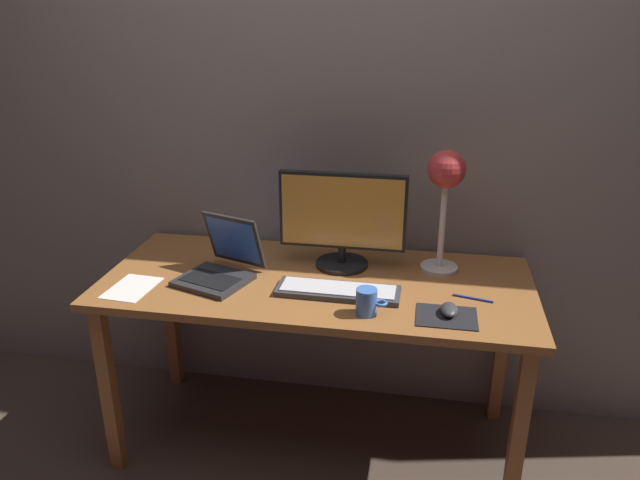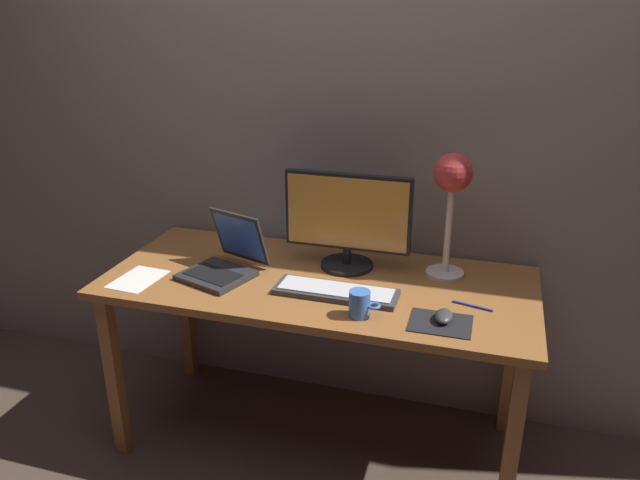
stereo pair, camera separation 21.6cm
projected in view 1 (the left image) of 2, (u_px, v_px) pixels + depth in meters
The scene contains 12 objects.
ground_plane at pixel (317, 439), 2.55m from camera, with size 4.80×4.80×0.00m, color #47382D.
back_wall at pixel (334, 111), 2.44m from camera, with size 4.80×0.06×2.60m, color gray.
desk at pixel (317, 298), 2.31m from camera, with size 1.60×0.70×0.74m.
monitor at pixel (342, 218), 2.32m from camera, with size 0.49×0.21×0.38m.
keyboard_main at pixel (338, 291), 2.16m from camera, with size 0.44×0.15×0.03m.
laptop at pixel (223, 261), 2.28m from camera, with size 0.32×0.35×0.23m.
desk_lamp at pixel (446, 182), 2.23m from camera, with size 0.14×0.14×0.47m.
mousepad at pixel (447, 317), 2.01m from camera, with size 0.20×0.16×0.00m, color black.
mouse at pixel (449, 310), 2.02m from camera, with size 0.06×0.10×0.03m, color #38383A.
coffee_mug at pixel (367, 302), 2.01m from camera, with size 0.11×0.07×0.09m.
paper_sheet_near_mouse at pixel (132, 288), 2.21m from camera, with size 0.15×0.21×0.00m, color white.
pen at pixel (473, 298), 2.13m from camera, with size 0.01×0.01×0.14m, color #2633A5.
Camera 1 is at (0.38, -2.03, 1.72)m, focal length 34.17 mm.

